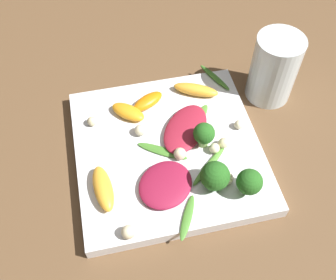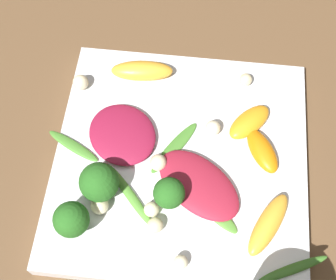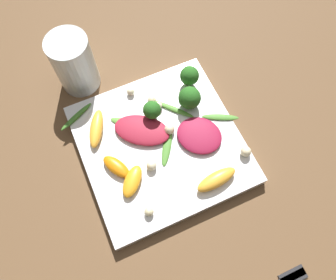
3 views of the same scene
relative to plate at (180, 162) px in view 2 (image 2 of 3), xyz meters
The scene contains 24 objects.
ground_plane 0.01m from the plate, ahead, with size 2.40×2.40×0.00m, color brown.
plate is the anchor object (origin of this frame).
radicchio_leaf_0 0.04m from the plate, 55.98° to the right, with size 0.12×0.11×0.01m.
radicchio_leaf_1 0.07m from the plate, 164.65° to the left, with size 0.11×0.11×0.01m.
orange_segment_0 0.09m from the plate, ahead, with size 0.05×0.06×0.02m.
orange_segment_1 0.12m from the plate, 118.55° to the left, with size 0.08×0.03×0.02m.
orange_segment_2 0.09m from the plate, 33.72° to the left, with size 0.06×0.06×0.02m.
orange_segment_3 0.12m from the plate, 35.65° to the right, with size 0.05×0.08×0.02m.
broccoli_floret_0 0.06m from the plate, 97.61° to the right, with size 0.03×0.03×0.04m.
broccoli_floret_1 0.10m from the plate, 148.50° to the right, with size 0.04×0.04×0.05m.
broccoli_floret_2 0.14m from the plate, 137.48° to the right, with size 0.04×0.04×0.05m.
arugula_sprig_0 0.17m from the plate, 41.98° to the right, with size 0.07×0.04×0.01m.
arugula_sprig_1 0.12m from the plate, behind, with size 0.07×0.04×0.00m.
arugula_sprig_2 0.07m from the plate, 133.20° to the right, with size 0.06×0.07×0.01m.
arugula_sprig_3 0.02m from the plate, 126.99° to the left, with size 0.06×0.08×0.00m.
arugula_sprig_4 0.07m from the plate, 55.45° to the right, with size 0.06×0.05×0.00m.
macadamia_nut_0 0.03m from the plate, 150.95° to the right, with size 0.02×0.02×0.02m.
macadamia_nut_1 0.12m from the plate, 84.42° to the right, with size 0.01×0.01×0.01m.
macadamia_nut_2 0.11m from the plate, 138.84° to the right, with size 0.02×0.02×0.02m.
macadamia_nut_3 0.13m from the plate, 57.81° to the left, with size 0.02×0.02×0.02m.
macadamia_nut_4 0.05m from the plate, 48.04° to the left, with size 0.02×0.02×0.02m.
macadamia_nut_5 0.15m from the plate, 147.60° to the left, with size 0.02×0.02×0.02m.
macadamia_nut_6 0.07m from the plate, 109.95° to the right, with size 0.02×0.02×0.02m.
macadamia_nut_7 0.09m from the plate, 102.31° to the right, with size 0.02×0.02×0.02m.
Camera 2 is at (0.01, -0.22, 0.49)m, focal length 50.00 mm.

